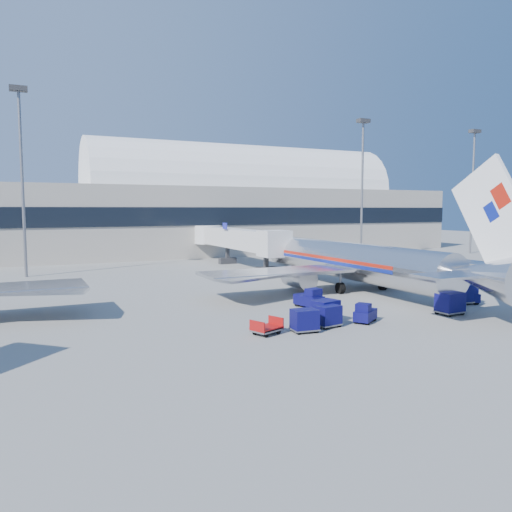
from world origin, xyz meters
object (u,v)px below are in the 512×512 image
cart_solo_near (450,303)px  tug_lead (365,313)px  jetbridge_near (233,238)px  cart_solo_far (464,293)px  barrier_mid (457,282)px  tug_left (310,299)px  cart_train_a (325,311)px  mast_far_east (473,173)px  barrier_far (479,280)px  cart_train_b (328,315)px  mast_east (362,168)px  cart_train_c (305,320)px  barrier_near (434,284)px  cart_open_red (267,329)px  mast_west (21,153)px  tug_right (464,296)px  airliner_main (356,262)px

cart_solo_near → tug_lead: bearing=172.6°
jetbridge_near → cart_solo_near: (1.95, -38.94, -2.99)m
cart_solo_far → barrier_mid: bearing=49.6°
tug_left → cart_train_a: bearing=150.0°
mast_far_east → barrier_mid: mast_far_east is taller
barrier_far → cart_train_b: (-25.98, -9.52, 0.36)m
mast_east → cart_solo_far: 41.27m
cart_train_c → cart_solo_near: 13.15m
mast_far_east → barrier_near: bearing=-142.9°
jetbridge_near → cart_train_b: 39.49m
barrier_near → cart_train_c: size_ratio=1.61×
tug_lead → cart_open_red: size_ratio=1.08×
cart_solo_far → jetbridge_near: bearing=103.9°
barrier_far → tug_left: tug_left is taller
tug_lead → cart_train_c: 5.48m
mast_east → cart_solo_near: 45.43m
mast_west → mast_far_east: same height
tug_lead → tug_left: (-0.76, 6.38, 0.10)m
tug_left → cart_solo_far: size_ratio=1.35×
mast_far_east → cart_solo_far: size_ratio=11.08×
mast_far_east → cart_open_red: bearing=-148.4°
mast_west → barrier_near: mast_west is taller
tug_lead → tug_left: size_ratio=0.90×
mast_east → cart_open_red: bearing=-133.9°
mast_far_east → cart_open_red: size_ratio=9.90×
tug_right → cart_train_c: size_ratio=1.31×
cart_solo_near → cart_solo_far: 5.24m
barrier_mid → tug_right: bearing=-134.1°
mast_east → cart_solo_near: bearing=-118.2°
mast_west → cart_solo_far: bearing=-46.1°
tug_left → cart_solo_near: (8.47, -7.02, 0.18)m
jetbridge_near → mast_far_east: bearing=-1.0°
mast_far_east → barrier_far: (-30.40, -28.00, -14.34)m
mast_west → jetbridge_near: bearing=1.7°
jetbridge_near → barrier_near: (10.40, -28.81, -3.48)m
barrier_near → tug_right: 8.48m
barrier_far → tug_right: 12.96m
tug_right → cart_solo_far: size_ratio=1.20×
mast_far_east → tug_lead: mast_far_east is taller
barrier_mid → cart_solo_near: bearing=-139.2°
tug_right → tug_left: tug_left is taller
jetbridge_near → barrier_near: jetbridge_near is taller
cart_open_red → mast_east: bearing=24.9°
mast_far_east → barrier_near: mast_far_east is taller
mast_east → tug_left: (-28.91, -31.11, -14.03)m
airliner_main → cart_train_c: (-13.60, -12.60, -2.11)m
mast_far_east → cart_train_b: 69.15m
barrier_near → tug_right: bearing=-117.9°
tug_lead → tug_right: bearing=-24.9°
cart_open_red → barrier_near: bearing=0.4°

